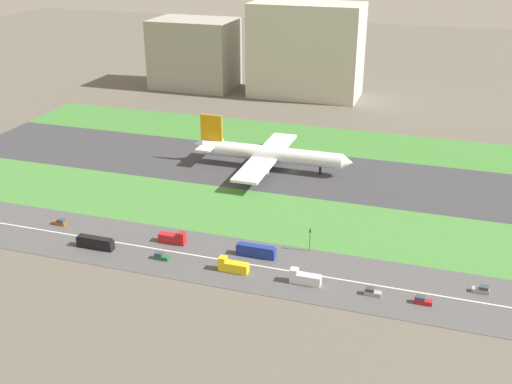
{
  "coord_description": "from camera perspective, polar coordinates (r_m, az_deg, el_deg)",
  "views": [
    {
      "loc": [
        54.85,
        -216.85,
        89.08
      ],
      "look_at": [
        -3.65,
        -36.5,
        6.0
      ],
      "focal_mm": 43.18,
      "sensor_mm": 36.0,
      "label": 1
    }
  ],
  "objects": [
    {
      "name": "runway",
      "position": [
        240.75,
        3.51,
        1.91
      ],
      "size": [
        280.0,
        46.0,
        0.1
      ],
      "primitive_type": "cube",
      "color": "#38383D",
      "rests_on": "ground_plane"
    },
    {
      "name": "highway_centerline",
      "position": [
        177.82,
        -2.53,
        -6.39
      ],
      "size": [
        266.0,
        0.5,
        0.01
      ],
      "primitive_type": "cube",
      "color": "silver",
      "rests_on": "highway"
    },
    {
      "name": "car_3",
      "position": [
        164.48,
        15.16,
        -9.69
      ],
      "size": [
        4.4,
        1.8,
        2.0
      ],
      "rotation": [
        0.0,
        0.0,
        3.14
      ],
      "color": "#B2191E",
      "rests_on": "highway"
    },
    {
      "name": "truck_0",
      "position": [
        172.08,
        -2.18,
        -6.89
      ],
      "size": [
        8.4,
        2.5,
        4.0
      ],
      "rotation": [
        0.0,
        0.0,
        3.14
      ],
      "color": "yellow",
      "rests_on": "highway"
    },
    {
      "name": "truck_1",
      "position": [
        188.07,
        -7.68,
        -4.27
      ],
      "size": [
        8.4,
        2.5,
        4.0
      ],
      "color": "#B2191E",
      "rests_on": "highway"
    },
    {
      "name": "car_4",
      "position": [
        165.01,
        10.69,
        -9.1
      ],
      "size": [
        4.4,
        1.8,
        2.0
      ],
      "rotation": [
        0.0,
        0.0,
        3.14
      ],
      "color": "#99999E",
      "rests_on": "highway"
    },
    {
      "name": "bus_1",
      "position": [
        189.7,
        -14.66,
        -4.57
      ],
      "size": [
        11.6,
        2.5,
        3.5
      ],
      "rotation": [
        0.0,
        0.0,
        3.14
      ],
      "color": "black",
      "rests_on": "highway"
    },
    {
      "name": "car_2",
      "position": [
        173.56,
        20.15,
        -8.49
      ],
      "size": [
        4.4,
        1.8,
        2.0
      ],
      "color": "#99999E",
      "rests_on": "highway"
    },
    {
      "name": "ground_plane",
      "position": [
        240.77,
        3.51,
        1.9
      ],
      "size": [
        800.0,
        800.0,
        0.0
      ],
      "primitive_type": "plane",
      "color": "#5B564C"
    },
    {
      "name": "traffic_light",
      "position": [
        181.56,
        5.01,
        -4.28
      ],
      "size": [
        0.36,
        0.5,
        7.2
      ],
      "color": "#4C4C51",
      "rests_on": "highway"
    },
    {
      "name": "fuel_tank_west",
      "position": [
        390.93,
        7.28,
        11.54
      ],
      "size": [
        17.12,
        17.12,
        16.46
      ],
      "primitive_type": "cylinder",
      "color": "silver",
      "rests_on": "ground_plane"
    },
    {
      "name": "terminal_building",
      "position": [
        367.82,
        -5.71,
        12.64
      ],
      "size": [
        46.68,
        32.92,
        38.95
      ],
      "primitive_type": "cube",
      "color": "#9E998E",
      "rests_on": "ground_plane"
    },
    {
      "name": "hangar_building",
      "position": [
        346.0,
        4.66,
        12.94
      ],
      "size": [
        59.99,
        30.38,
        50.37
      ],
      "primitive_type": "cube",
      "color": "beige",
      "rests_on": "ground_plane"
    },
    {
      "name": "grass_median_south",
      "position": [
        204.6,
        0.58,
        -2.13
      ],
      "size": [
        280.0,
        36.0,
        0.1
      ],
      "primitive_type": "cube",
      "color": "#427F38",
      "rests_on": "ground_plane"
    },
    {
      "name": "car_6",
      "position": [
        180.31,
        -8.8,
        -5.92
      ],
      "size": [
        4.4,
        1.8,
        2.0
      ],
      "rotation": [
        0.0,
        0.0,
        3.14
      ],
      "color": "#19662D",
      "rests_on": "highway"
    },
    {
      "name": "car_5",
      "position": [
        207.5,
        -17.71,
        -2.69
      ],
      "size": [
        4.4,
        1.8,
        2.0
      ],
      "color": "brown",
      "rests_on": "highway"
    },
    {
      "name": "bus_0",
      "position": [
        179.17,
        -0.0,
        -5.48
      ],
      "size": [
        11.6,
        2.5,
        3.5
      ],
      "color": "navy",
      "rests_on": "highway"
    },
    {
      "name": "truck_2",
      "position": [
        167.04,
        4.52,
        -7.97
      ],
      "size": [
        8.4,
        2.5,
        4.0
      ],
      "rotation": [
        0.0,
        0.0,
        3.14
      ],
      "color": "silver",
      "rests_on": "highway"
    },
    {
      "name": "highway",
      "position": [
        177.84,
        -2.53,
        -6.4
      ],
      "size": [
        280.0,
        28.0,
        0.1
      ],
      "primitive_type": "cube",
      "color": "#4C4C4F",
      "rests_on": "ground_plane"
    },
    {
      "name": "grass_median_north",
      "position": [
        278.25,
        5.67,
        4.88
      ],
      "size": [
        280.0,
        36.0,
        0.1
      ],
      "primitive_type": "cube",
      "color": "#3D7A33",
      "rests_on": "ground_plane"
    },
    {
      "name": "airliner",
      "position": [
        241.25,
        1.06,
        3.57
      ],
      "size": [
        65.0,
        56.0,
        19.7
      ],
      "color": "white",
      "rests_on": "runway"
    }
  ]
}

